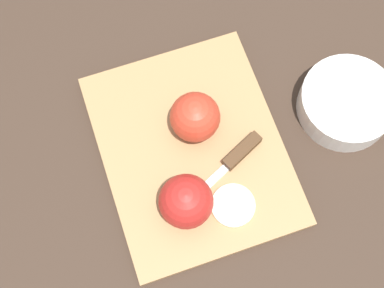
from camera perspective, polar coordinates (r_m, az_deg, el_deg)
The scene contains 7 objects.
ground_plane at distance 0.84m, azimuth -0.00°, elevation -0.79°, with size 4.00×4.00×0.00m, color #38281E.
cutting_board at distance 0.84m, azimuth -0.00°, elevation -0.62°, with size 0.35×0.28×0.02m.
apple_half_left at distance 0.80m, azimuth 0.33°, elevation 2.91°, with size 0.08×0.08×0.08m.
apple_half_right at distance 0.76m, azimuth -0.67°, elevation -6.15°, with size 0.08×0.08×0.08m.
knife at distance 0.82m, azimuth 4.72°, elevation -1.38°, with size 0.09×0.17×0.02m.
apple_slice at distance 0.80m, azimuth 4.41°, elevation -6.55°, with size 0.07×0.07×0.01m.
bowl at distance 0.88m, azimuth 16.18°, elevation 4.30°, with size 0.15×0.15×0.05m.
Camera 1 is at (0.25, -0.09, 0.80)m, focal length 50.00 mm.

